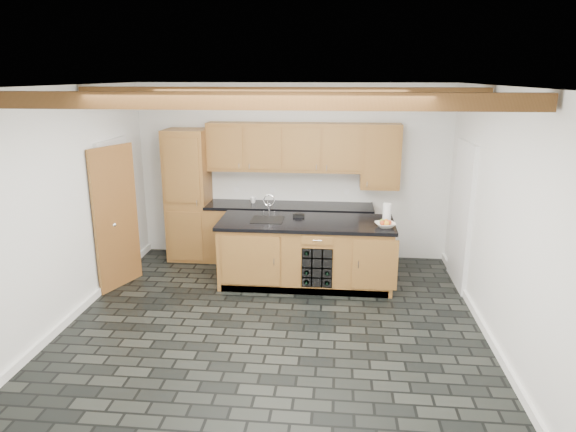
% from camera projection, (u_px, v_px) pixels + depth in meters
% --- Properties ---
extents(ground, '(5.00, 5.00, 0.00)m').
position_uv_depth(ground, '(274.00, 323.00, 6.25)').
color(ground, black).
rests_on(ground, ground).
extents(room_shell, '(5.01, 5.00, 5.00)m').
position_uv_depth(room_shell, '(272.00, 191.00, 6.36)').
color(room_shell, white).
rests_on(room_shell, ground).
extents(back_cabinetry, '(3.65, 0.62, 2.20)m').
position_uv_depth(back_cabinetry, '(268.00, 201.00, 8.17)').
color(back_cabinetry, olive).
rests_on(back_cabinetry, ground).
extents(island, '(2.48, 0.96, 0.93)m').
position_uv_depth(island, '(306.00, 252.00, 7.32)').
color(island, olive).
rests_on(island, ground).
extents(faucet, '(0.45, 0.40, 0.34)m').
position_uv_depth(faucet, '(268.00, 217.00, 7.29)').
color(faucet, black).
rests_on(faucet, island).
extents(kitchen_scale, '(0.17, 0.11, 0.05)m').
position_uv_depth(kitchen_scale, '(299.00, 215.00, 7.41)').
color(kitchen_scale, black).
rests_on(kitchen_scale, island).
extents(fruit_bowl, '(0.33, 0.33, 0.07)m').
position_uv_depth(fruit_bowl, '(385.00, 225.00, 6.91)').
color(fruit_bowl, silver).
rests_on(fruit_bowl, island).
extents(fruit_cluster, '(0.16, 0.17, 0.07)m').
position_uv_depth(fruit_cluster, '(385.00, 222.00, 6.90)').
color(fruit_cluster, '#C53E1A').
rests_on(fruit_cluster, fruit_bowl).
extents(paper_towel, '(0.12, 0.12, 0.27)m').
position_uv_depth(paper_towel, '(387.00, 213.00, 7.12)').
color(paper_towel, white).
rests_on(paper_towel, island).
extents(mug, '(0.13, 0.13, 0.09)m').
position_uv_depth(mug, '(253.00, 200.00, 8.22)').
color(mug, white).
rests_on(mug, back_cabinetry).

